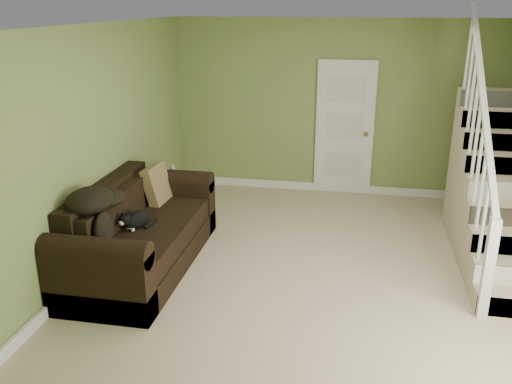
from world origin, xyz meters
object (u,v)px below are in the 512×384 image
at_px(cat, 135,220).
at_px(banana, 140,248).
at_px(sofa, 138,236).
at_px(side_table, 170,201).

distance_m(cat, banana, 0.58).
xyz_separation_m(sofa, banana, (0.30, -0.64, 0.18)).
bearing_deg(side_table, sofa, -86.41).
bearing_deg(cat, banana, -43.83).
bearing_deg(cat, sofa, 127.46).
xyz_separation_m(sofa, cat, (0.04, -0.13, 0.24)).
distance_m(side_table, banana, 1.98).
relative_size(sofa, side_table, 2.94).
bearing_deg(sofa, banana, -65.16).
distance_m(sofa, cat, 0.28).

